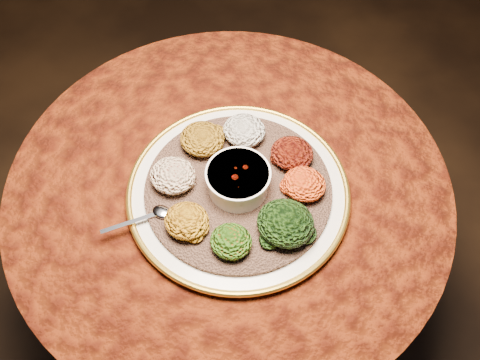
% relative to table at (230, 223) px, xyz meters
% --- Properties ---
extents(table, '(0.96, 0.96, 0.73)m').
position_rel_table_xyz_m(table, '(0.00, 0.00, 0.00)').
color(table, black).
rests_on(table, ground).
extents(platter, '(0.54, 0.54, 0.02)m').
position_rel_table_xyz_m(platter, '(0.03, -0.02, 0.19)').
color(platter, beige).
rests_on(platter, table).
extents(injera, '(0.50, 0.50, 0.01)m').
position_rel_table_xyz_m(injera, '(0.03, -0.02, 0.20)').
color(injera, brown).
rests_on(injera, platter).
extents(stew_bowl, '(0.13, 0.13, 0.06)m').
position_rel_table_xyz_m(stew_bowl, '(0.03, -0.02, 0.24)').
color(stew_bowl, white).
rests_on(stew_bowl, injera).
extents(spoon, '(0.11, 0.11, 0.01)m').
position_rel_table_xyz_m(spoon, '(-0.08, -0.15, 0.21)').
color(spoon, silver).
rests_on(spoon, injera).
extents(portion_ayib, '(0.09, 0.09, 0.04)m').
position_rel_table_xyz_m(portion_ayib, '(-0.01, 0.11, 0.23)').
color(portion_ayib, beige).
rests_on(portion_ayib, injera).
extents(portion_kitfo, '(0.09, 0.09, 0.04)m').
position_rel_table_xyz_m(portion_kitfo, '(0.10, 0.10, 0.23)').
color(portion_kitfo, black).
rests_on(portion_kitfo, injera).
extents(portion_tikil, '(0.09, 0.08, 0.04)m').
position_rel_table_xyz_m(portion_tikil, '(0.16, 0.03, 0.23)').
color(portion_tikil, '#A75C0D').
rests_on(portion_tikil, injera).
extents(portion_gomen, '(0.11, 0.11, 0.05)m').
position_rel_table_xyz_m(portion_gomen, '(0.16, -0.07, 0.23)').
color(portion_gomen, black).
rests_on(portion_gomen, injera).
extents(portion_mixveg, '(0.08, 0.08, 0.04)m').
position_rel_table_xyz_m(portion_mixveg, '(0.08, -0.15, 0.23)').
color(portion_mixveg, '#982909').
rests_on(portion_mixveg, injera).
extents(portion_kik, '(0.09, 0.08, 0.04)m').
position_rel_table_xyz_m(portion_kik, '(-0.02, -0.15, 0.23)').
color(portion_kik, '#B77C10').
rests_on(portion_kik, injera).
extents(portion_timatim, '(0.10, 0.09, 0.05)m').
position_rel_table_xyz_m(portion_timatim, '(-0.09, -0.07, 0.23)').
color(portion_timatim, '#720906').
rests_on(portion_timatim, injera).
extents(portion_shiro, '(0.10, 0.09, 0.05)m').
position_rel_table_xyz_m(portion_shiro, '(-0.09, 0.04, 0.23)').
color(portion_shiro, '#845A0F').
rests_on(portion_shiro, injera).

